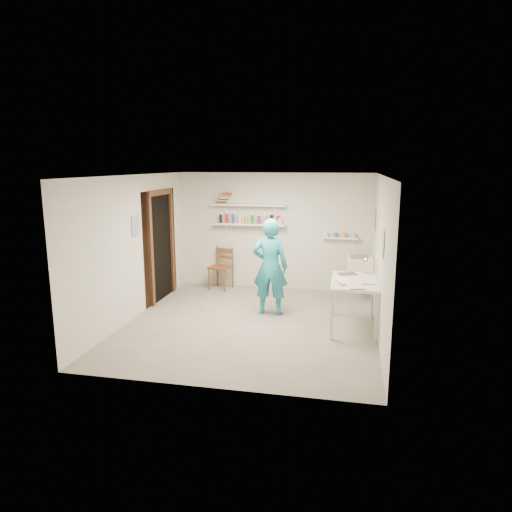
% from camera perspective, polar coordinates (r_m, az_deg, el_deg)
% --- Properties ---
extents(floor, '(4.00, 4.50, 0.02)m').
position_cam_1_polar(floor, '(7.59, -0.61, -8.46)').
color(floor, slate).
rests_on(floor, ground).
extents(ceiling, '(4.00, 4.50, 0.02)m').
position_cam_1_polar(ceiling, '(7.14, -0.66, 10.12)').
color(ceiling, silver).
rests_on(ceiling, wall_back).
extents(wall_back, '(4.00, 0.02, 2.40)m').
position_cam_1_polar(wall_back, '(9.46, 2.27, 3.10)').
color(wall_back, silver).
rests_on(wall_back, ground).
extents(wall_front, '(4.00, 0.02, 2.40)m').
position_cam_1_polar(wall_front, '(5.14, -6.00, -4.17)').
color(wall_front, silver).
rests_on(wall_front, ground).
extents(wall_left, '(0.02, 4.50, 2.40)m').
position_cam_1_polar(wall_left, '(7.93, -14.97, 1.08)').
color(wall_left, silver).
rests_on(wall_left, ground).
extents(wall_right, '(0.02, 4.50, 2.40)m').
position_cam_1_polar(wall_right, '(7.12, 15.37, -0.10)').
color(wall_right, silver).
rests_on(wall_right, ground).
extents(doorway_recess, '(0.02, 0.90, 2.00)m').
position_cam_1_polar(doorway_recess, '(8.90, -11.80, 1.02)').
color(doorway_recess, black).
rests_on(doorway_recess, wall_left).
extents(corridor_box, '(1.40, 1.50, 2.10)m').
position_cam_1_polar(corridor_box, '(9.19, -15.88, 1.47)').
color(corridor_box, brown).
rests_on(corridor_box, ground).
extents(door_lintel, '(0.06, 1.05, 0.10)m').
position_cam_1_polar(door_lintel, '(8.76, -11.96, 7.78)').
color(door_lintel, brown).
rests_on(door_lintel, wall_left).
extents(door_jamb_near, '(0.06, 0.10, 2.00)m').
position_cam_1_polar(door_jamb_near, '(8.44, -13.01, 0.40)').
color(door_jamb_near, brown).
rests_on(door_jamb_near, ground).
extents(door_jamb_far, '(0.06, 0.10, 2.00)m').
position_cam_1_polar(door_jamb_far, '(9.34, -10.48, 1.57)').
color(door_jamb_far, brown).
rests_on(door_jamb_far, ground).
extents(shelf_lower, '(1.50, 0.22, 0.03)m').
position_cam_1_polar(shelf_lower, '(9.40, -0.86, 3.98)').
color(shelf_lower, white).
rests_on(shelf_lower, wall_back).
extents(shelf_upper, '(1.50, 0.22, 0.03)m').
position_cam_1_polar(shelf_upper, '(9.36, -0.87, 6.41)').
color(shelf_upper, white).
rests_on(shelf_upper, wall_back).
extents(ledge_shelf, '(0.70, 0.14, 0.03)m').
position_cam_1_polar(ledge_shelf, '(9.26, 10.45, 2.23)').
color(ledge_shelf, white).
rests_on(ledge_shelf, wall_back).
extents(poster_left, '(0.01, 0.28, 0.36)m').
position_cam_1_polar(poster_left, '(7.91, -14.80, 3.63)').
color(poster_left, '#334C7F').
rests_on(poster_left, wall_left).
extents(poster_right_a, '(0.01, 0.34, 0.42)m').
position_cam_1_polar(poster_right_a, '(8.84, 14.64, 4.44)').
color(poster_right_a, '#995933').
rests_on(poster_right_a, wall_right).
extents(poster_right_b, '(0.01, 0.30, 0.38)m').
position_cam_1_polar(poster_right_b, '(6.53, 15.61, 1.54)').
color(poster_right_b, '#3F724C').
rests_on(poster_right_b, wall_right).
extents(belfast_sink, '(0.48, 0.60, 0.30)m').
position_cam_1_polar(belfast_sink, '(8.88, 12.86, -1.03)').
color(belfast_sink, white).
rests_on(belfast_sink, wall_right).
extents(man, '(0.62, 0.42, 1.68)m').
position_cam_1_polar(man, '(7.84, 1.79, -1.36)').
color(man, teal).
rests_on(man, ground).
extents(wall_clock, '(0.30, 0.04, 0.30)m').
position_cam_1_polar(wall_clock, '(7.99, 2.11, 0.94)').
color(wall_clock, '#C7BA88').
rests_on(wall_clock, man).
extents(wooden_chair, '(0.52, 0.50, 0.92)m').
position_cam_1_polar(wooden_chair, '(9.51, -4.42, -1.41)').
color(wooden_chair, brown).
rests_on(wooden_chair, ground).
extents(work_table, '(0.71, 1.19, 0.79)m').
position_cam_1_polar(work_table, '(7.40, 12.12, -5.95)').
color(work_table, silver).
rests_on(work_table, ground).
extents(desk_lamp, '(0.15, 0.15, 0.15)m').
position_cam_1_polar(desk_lamp, '(7.71, 13.75, -0.58)').
color(desk_lamp, silver).
rests_on(desk_lamp, work_table).
extents(spray_cans, '(1.32, 0.06, 0.17)m').
position_cam_1_polar(spray_cans, '(9.39, -0.87, 4.59)').
color(spray_cans, black).
rests_on(spray_cans, shelf_lower).
extents(book_stack, '(0.32, 0.14, 0.22)m').
position_cam_1_polar(book_stack, '(9.48, -4.03, 7.22)').
color(book_stack, red).
rests_on(book_stack, shelf_upper).
extents(ledge_pots, '(0.48, 0.07, 0.09)m').
position_cam_1_polar(ledge_pots, '(9.25, 10.47, 2.60)').
color(ledge_pots, silver).
rests_on(ledge_pots, ledge_shelf).
extents(papers, '(0.30, 0.22, 0.02)m').
position_cam_1_polar(papers, '(7.29, 12.26, -2.89)').
color(papers, silver).
rests_on(papers, work_table).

